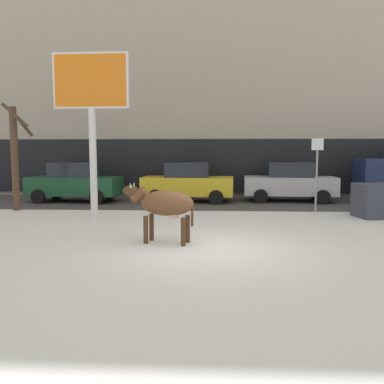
# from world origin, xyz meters

# --- Properties ---
(ground_plane) EXTENTS (120.00, 120.00, 0.00)m
(ground_plane) POSITION_xyz_m (0.00, 0.00, 0.00)
(ground_plane) COLOR white
(road_strip) EXTENTS (60.00, 5.60, 0.01)m
(road_strip) POSITION_xyz_m (0.00, 8.85, 0.00)
(road_strip) COLOR #423F3F
(road_strip) RESTS_ON ground
(building_facade) EXTENTS (44.00, 6.10, 13.00)m
(building_facade) POSITION_xyz_m (0.00, 14.38, 6.48)
(building_facade) COLOR #A39989
(building_facade) RESTS_ON ground
(cow_brown) EXTENTS (1.94, 0.89, 1.54)m
(cow_brown) POSITION_xyz_m (-1.13, 0.53, 0.99)
(cow_brown) COLOR brown
(cow_brown) RESTS_ON ground
(billboard) EXTENTS (2.52, 0.24, 5.56)m
(billboard) POSITION_xyz_m (-3.95, 3.87, 4.31)
(billboard) COLOR silver
(billboard) RESTS_ON ground
(car_darkgreen_sedan) EXTENTS (4.31, 2.20, 1.84)m
(car_darkgreen_sedan) POSITION_xyz_m (-6.35, 8.71, 0.91)
(car_darkgreen_sedan) COLOR #194C2D
(car_darkgreen_sedan) RESTS_ON ground
(car_yellow_sedan) EXTENTS (4.31, 2.20, 1.84)m
(car_yellow_sedan) POSITION_xyz_m (-1.06, 8.96, 0.91)
(car_yellow_sedan) COLOR gold
(car_yellow_sedan) RESTS_ON ground
(car_silver_sedan) EXTENTS (4.31, 2.20, 1.84)m
(car_silver_sedan) POSITION_xyz_m (3.70, 9.33, 0.91)
(car_silver_sedan) COLOR #B7BABF
(car_silver_sedan) RESTS_ON ground
(pedestrian_near_billboard) EXTENTS (0.36, 0.24, 1.73)m
(pedestrian_near_billboard) POSITION_xyz_m (-3.09, 12.19, 0.88)
(pedestrian_near_billboard) COLOR #282833
(pedestrian_near_billboard) RESTS_ON ground
(pedestrian_by_cars) EXTENTS (0.36, 0.24, 1.73)m
(pedestrian_by_cars) POSITION_xyz_m (-6.02, 12.19, 0.88)
(pedestrian_by_cars) COLOR #282833
(pedestrian_by_cars) RESTS_ON ground
(bare_tree_left_lot) EXTENTS (0.84, 1.12, 4.16)m
(bare_tree_left_lot) POSITION_xyz_m (-7.66, 5.82, 2.19)
(bare_tree_left_lot) COLOR #4C3828
(bare_tree_left_lot) RESTS_ON ground
(dumpster) EXTENTS (1.86, 1.37, 1.20)m
(dumpster) POSITION_xyz_m (6.04, 4.85, 0.60)
(dumpster) COLOR #383D4C
(dumpster) RESTS_ON ground
(street_sign) EXTENTS (0.44, 0.08, 2.82)m
(street_sign) POSITION_xyz_m (4.05, 5.93, 1.67)
(street_sign) COLOR gray
(street_sign) RESTS_ON ground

